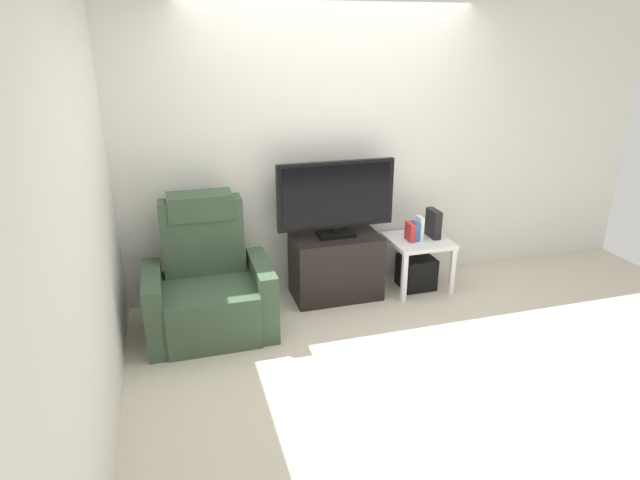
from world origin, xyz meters
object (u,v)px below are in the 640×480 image
object	(u,v)px
tv_stand	(336,266)
book_rightmost	(420,228)
television	(336,197)
subwoofer_box	(416,272)
recliner_armchair	(208,286)
side_table	(418,247)
book_middle	(416,231)
game_console	(433,223)
book_leftmost	(410,232)

from	to	relation	value
tv_stand	book_rightmost	xyz separation A→B (m)	(0.78, -0.05, 0.30)
television	subwoofer_box	distance (m)	1.11
book_rightmost	recliner_armchair	bearing A→B (deg)	-173.67
side_table	television	bearing A→B (deg)	176.22
television	book_middle	distance (m)	0.83
television	recliner_armchair	world-z (taller)	television
book_middle	television	bearing A→B (deg)	174.46
tv_stand	game_console	distance (m)	0.99
subwoofer_box	book_leftmost	xyz separation A→B (m)	(-0.10, -0.02, 0.42)
tv_stand	game_console	size ratio (longest dim) A/B	2.98
tv_stand	recliner_armchair	size ratio (longest dim) A/B	0.72
recliner_armchair	book_leftmost	size ratio (longest dim) A/B	6.39
recliner_armchair	book_middle	world-z (taller)	recliner_armchair
television	side_table	world-z (taller)	television
recliner_armchair	subwoofer_box	bearing A→B (deg)	-2.14
subwoofer_box	book_rightmost	world-z (taller)	book_rightmost
tv_stand	book_rightmost	size ratio (longest dim) A/B	3.56
television	game_console	distance (m)	0.99
television	book_middle	size ratio (longest dim) A/B	6.04
television	side_table	distance (m)	0.95
recliner_armchair	book_leftmost	bearing A→B (deg)	-2.39
book_leftmost	subwoofer_box	bearing A→B (deg)	11.31
tv_stand	book_middle	bearing A→B (deg)	-4.11
side_table	book_leftmost	world-z (taller)	book_leftmost
book_middle	book_leftmost	bearing A→B (deg)	180.00
side_table	book_rightmost	size ratio (longest dim) A/B	2.46
book_leftmost	book_rightmost	bearing A→B (deg)	0.00
book_middle	game_console	world-z (taller)	game_console
side_table	book_rightmost	world-z (taller)	book_rightmost
recliner_armchair	game_console	bearing A→B (deg)	-2.35
television	book_middle	world-z (taller)	television
recliner_armchair	game_console	world-z (taller)	recliner_armchair
subwoofer_box	book_rightmost	bearing A→B (deg)	-111.03
television	recliner_armchair	bearing A→B (deg)	-166.06
tv_stand	recliner_armchair	xyz separation A→B (m)	(-1.15, -0.27, 0.08)
book_leftmost	game_console	xyz separation A→B (m)	(0.24, 0.03, 0.05)
side_table	subwoofer_box	distance (m)	0.26
book_leftmost	television	bearing A→B (deg)	174.02
subwoofer_box	book_middle	bearing A→B (deg)	-156.06
game_console	book_rightmost	bearing A→B (deg)	-168.88
television	book_rightmost	xyz separation A→B (m)	(0.78, -0.07, -0.34)
book_leftmost	game_console	distance (m)	0.25
recliner_armchair	side_table	bearing A→B (deg)	-2.14
recliner_armchair	book_middle	size ratio (longest dim) A/B	6.26
recliner_armchair	book_rightmost	bearing A→B (deg)	-2.70
tv_stand	book_rightmost	bearing A→B (deg)	-3.91
side_table	game_console	size ratio (longest dim) A/B	2.06
recliner_armchair	book_leftmost	distance (m)	1.87
recliner_armchair	side_table	distance (m)	1.96
recliner_armchair	side_table	world-z (taller)	recliner_armchair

